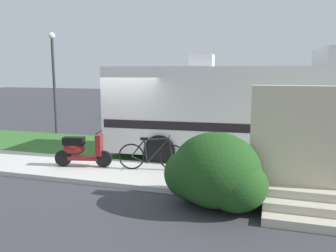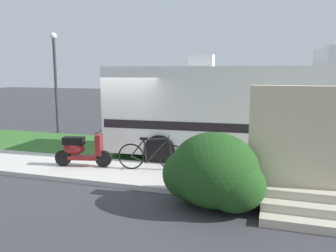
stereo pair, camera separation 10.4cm
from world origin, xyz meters
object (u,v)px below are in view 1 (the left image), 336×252
object	(u,v)px
bicycle	(152,155)
street_lamp_post	(54,73)
motorhome_rv	(244,109)
pickup_truck_near	(256,111)
scooter	(81,150)
bottle_green	(268,177)
pickup_truck_far	(180,103)

from	to	relation	value
bicycle	street_lamp_post	bearing A→B (deg)	143.23
motorhome_rv	pickup_truck_near	xyz separation A→B (m)	(0.10, 5.06, -0.63)
scooter	pickup_truck_near	size ratio (longest dim) A/B	0.29
bottle_green	street_lamp_post	distance (m)	10.39
scooter	pickup_truck_near	world-z (taller)	pickup_truck_near
motorhome_rv	bicycle	distance (m)	3.26
bicycle	pickup_truck_near	distance (m)	7.62
motorhome_rv	scooter	world-z (taller)	motorhome_rv
bicycle	bottle_green	world-z (taller)	bicycle
scooter	bottle_green	size ratio (longest dim) A/B	5.52
bicycle	scooter	bearing A→B (deg)	-172.77
pickup_truck_near	street_lamp_post	bearing A→B (deg)	-161.62
motorhome_rv	bicycle	xyz separation A→B (m)	(-2.14, -2.22, -1.06)
pickup_truck_far	street_lamp_post	bearing A→B (deg)	-123.61
bicycle	pickup_truck_far	xyz separation A→B (m)	(-2.07, 10.51, 0.41)
bicycle	street_lamp_post	distance (m)	7.84
pickup_truck_near	motorhome_rv	bearing A→B (deg)	-91.15
street_lamp_post	bottle_green	bearing A→B (deg)	-27.41
scooter	pickup_truck_near	xyz separation A→B (m)	(4.18, 7.52, 0.36)
motorhome_rv	street_lamp_post	xyz separation A→B (m)	(-8.19, 2.30, 1.03)
motorhome_rv	pickup_truck_far	xyz separation A→B (m)	(-4.21, 8.29, -0.65)
pickup_truck_far	bottle_green	xyz separation A→B (m)	(5.00, -10.65, -0.68)
scooter	street_lamp_post	distance (m)	6.61
motorhome_rv	street_lamp_post	distance (m)	8.57
pickup_truck_far	street_lamp_post	size ratio (longest dim) A/B	1.37
bicycle	street_lamp_post	size ratio (longest dim) A/B	0.40
motorhome_rv	pickup_truck_near	bearing A→B (deg)	88.85
motorhome_rv	scooter	bearing A→B (deg)	-148.87
motorhome_rv	street_lamp_post	size ratio (longest dim) A/B	1.85
bottle_green	street_lamp_post	world-z (taller)	street_lamp_post
pickup_truck_far	bottle_green	world-z (taller)	pickup_truck_far
bicycle	pickup_truck_far	bearing A→B (deg)	101.15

